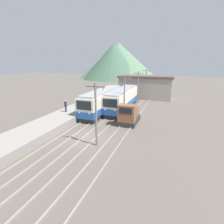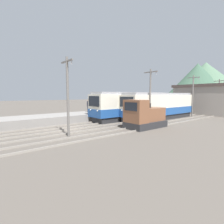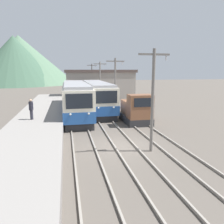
{
  "view_description": "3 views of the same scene",
  "coord_description": "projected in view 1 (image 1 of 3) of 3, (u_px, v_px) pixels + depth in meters",
  "views": [
    {
      "loc": [
        8.78,
        -16.52,
        8.52
      ],
      "look_at": [
        0.57,
        6.83,
        1.36
      ],
      "focal_mm": 28.0,
      "sensor_mm": 36.0,
      "label": 1
    },
    {
      "loc": [
        15.23,
        -7.58,
        3.51
      ],
      "look_at": [
        -0.74,
        5.48,
        1.46
      ],
      "focal_mm": 28.0,
      "sensor_mm": 36.0,
      "label": 2
    },
    {
      "loc": [
        -3.67,
        -14.14,
        5.28
      ],
      "look_at": [
        0.58,
        5.89,
        1.34
      ],
      "focal_mm": 35.0,
      "sensor_mm": 36.0,
      "label": 3
    }
  ],
  "objects": [
    {
      "name": "commuter_train_left",
      "position": [
        103.0,
        102.0,
        30.41
      ],
      "size": [
        2.84,
        13.79,
        3.86
      ],
      "color": "#28282B",
      "rests_on": "ground"
    },
    {
      "name": "catenary_mast_mid",
      "position": [
        124.0,
        94.0,
        27.18
      ],
      "size": [
        2.0,
        0.2,
        6.57
      ],
      "color": "slate",
      "rests_on": "ground"
    },
    {
      "name": "platform_left",
      "position": [
        43.0,
        128.0,
        21.99
      ],
      "size": [
        4.5,
        54.0,
        0.96
      ],
      "primitive_type": "cube",
      "color": "gray",
      "rests_on": "ground"
    },
    {
      "name": "catenary_mast_far",
      "position": [
        138.0,
        86.0,
        36.9
      ],
      "size": [
        2.0,
        0.2,
        6.57
      ],
      "color": "slate",
      "rests_on": "ground"
    },
    {
      "name": "ground_plane",
      "position": [
        88.0,
        138.0,
        20.13
      ],
      "size": [
        200.0,
        200.0,
        0.0
      ],
      "primitive_type": "plane",
      "color": "#564F47"
    },
    {
      "name": "track_center",
      "position": [
        89.0,
        138.0,
        20.05
      ],
      "size": [
        1.54,
        60.0,
        0.14
      ],
      "color": "gray",
      "rests_on": "ground"
    },
    {
      "name": "track_left",
      "position": [
        68.0,
        135.0,
        20.94
      ],
      "size": [
        1.54,
        60.0,
        0.14
      ],
      "color": "gray",
      "rests_on": "ground"
    },
    {
      "name": "mountain_backdrop",
      "position": [
        117.0,
        61.0,
        92.09
      ],
      "size": [
        42.09,
        43.54,
        18.23
      ],
      "color": "#3D5B47",
      "rests_on": "ground"
    },
    {
      "name": "shunting_locomotive",
      "position": [
        129.0,
        115.0,
        24.81
      ],
      "size": [
        2.4,
        4.6,
        3.0
      ],
      "color": "#28282B",
      "rests_on": "ground"
    },
    {
      "name": "person_on_platform",
      "position": [
        66.0,
        106.0,
        27.05
      ],
      "size": [
        0.38,
        0.38,
        1.83
      ],
      "color": "#282833",
      "rests_on": "platform_left"
    },
    {
      "name": "station_building",
      "position": [
        146.0,
        87.0,
        42.15
      ],
      "size": [
        12.6,
        6.3,
        5.34
      ],
      "color": "gray",
      "rests_on": "ground"
    },
    {
      "name": "catenary_mast_near",
      "position": [
        96.0,
        113.0,
        17.46
      ],
      "size": [
        2.0,
        0.2,
        6.57
      ],
      "color": "slate",
      "rests_on": "ground"
    },
    {
      "name": "track_right",
      "position": [
        114.0,
        142.0,
        19.09
      ],
      "size": [
        1.54,
        60.0,
        0.14
      ],
      "color": "gray",
      "rests_on": "ground"
    },
    {
      "name": "catenary_mast_distant",
      "position": [
        146.0,
        81.0,
        46.62
      ],
      "size": [
        2.0,
        0.2,
        6.57
      ],
      "color": "slate",
      "rests_on": "ground"
    },
    {
      "name": "commuter_train_center",
      "position": [
        122.0,
        100.0,
        31.92
      ],
      "size": [
        2.84,
        13.48,
        3.77
      ],
      "color": "#28282B",
      "rests_on": "ground"
    }
  ]
}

